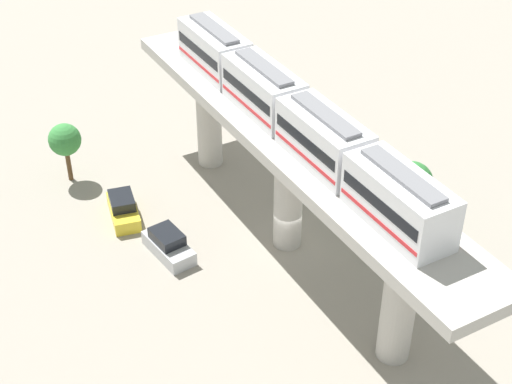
# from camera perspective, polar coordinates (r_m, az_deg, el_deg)

# --- Properties ---
(ground_plane) EXTENTS (120.00, 120.00, 0.00)m
(ground_plane) POSITION_cam_1_polar(r_m,az_deg,el_deg) (52.57, 2.31, -3.77)
(ground_plane) COLOR gray
(viaduct) EXTENTS (5.20, 35.80, 8.60)m
(viaduct) POSITION_cam_1_polar(r_m,az_deg,el_deg) (48.69, 2.49, 2.34)
(viaduct) COLOR #B7B2AA
(viaduct) RESTS_ON ground
(train) EXTENTS (2.64, 27.45, 3.24)m
(train) POSITION_cam_1_polar(r_m,az_deg,el_deg) (46.79, 2.69, 5.86)
(train) COLOR silver
(train) RESTS_ON viaduct
(parked_car_yellow) EXTENTS (2.62, 4.48, 1.76)m
(parked_car_yellow) POSITION_cam_1_polar(r_m,az_deg,el_deg) (55.18, -9.81, -1.23)
(parked_car_yellow) COLOR yellow
(parked_car_yellow) RESTS_ON ground
(parked_car_silver) EXTENTS (2.29, 4.38, 1.76)m
(parked_car_silver) POSITION_cam_1_polar(r_m,az_deg,el_deg) (51.48, -6.52, -3.92)
(parked_car_silver) COLOR #B2B5BA
(parked_car_silver) RESTS_ON ground
(tree_near_viaduct) EXTENTS (2.95, 2.95, 4.92)m
(tree_near_viaduct) POSITION_cam_1_polar(r_m,az_deg,el_deg) (53.33, 11.45, 0.66)
(tree_near_viaduct) COLOR brown
(tree_near_viaduct) RESTS_ON ground
(tree_mid_lot) EXTENTS (2.43, 2.43, 4.74)m
(tree_mid_lot) POSITION_cam_1_polar(r_m,az_deg,el_deg) (58.61, -13.98, 3.74)
(tree_mid_lot) COLOR brown
(tree_mid_lot) RESTS_ON ground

